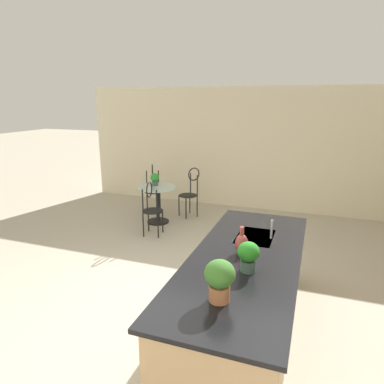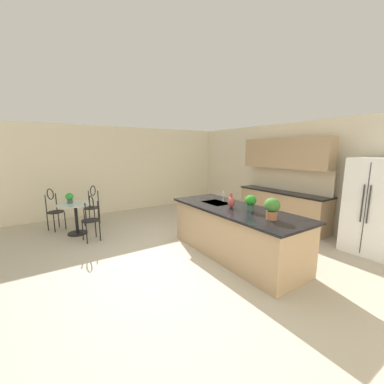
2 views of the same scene
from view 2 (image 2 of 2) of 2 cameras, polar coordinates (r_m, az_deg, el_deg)
ground_plane at (r=4.53m, az=-1.02°, el=-15.90°), size 40.00×40.00×0.00m
wall_back at (r=6.79m, az=26.21°, el=3.69°), size 9.00×0.12×2.70m
wall_left_window at (r=8.04m, az=-17.41°, el=5.09°), size 0.12×7.80×2.70m
kitchen_island at (r=4.61m, az=10.10°, el=-9.31°), size 2.80×1.06×0.92m
back_counter_run at (r=6.77m, az=20.77°, el=-3.32°), size 2.44×0.64×1.52m
upper_cabinet_run at (r=6.58m, az=21.39°, el=8.66°), size 2.40×0.36×0.76m
refrigerator at (r=5.69m, az=37.49°, el=-2.81°), size 0.84×0.75×1.84m
bistro_table at (r=6.28m, az=-26.06°, el=-5.14°), size 0.80×0.80×0.74m
chair_near_window at (r=6.85m, az=-30.28°, el=-3.20°), size 0.52×0.51×1.04m
chair_by_island at (r=6.90m, az=-22.86°, el=-2.52°), size 0.53×0.53×1.04m
chair_toward_desk at (r=5.61m, az=-23.10°, el=-5.32°), size 0.50×0.42×1.04m
sink_faucet at (r=4.98m, az=7.52°, el=-1.05°), size 0.02×0.02×0.22m
potted_plant_on_table at (r=6.28m, az=-27.35°, el=-1.17°), size 0.18×0.18×0.25m
potted_plant_counter_far at (r=3.86m, az=18.67°, el=-3.49°), size 0.24×0.24×0.34m
potted_plant_counter_near at (r=4.30m, az=13.88°, el=-2.33°), size 0.20×0.20×0.28m
vase_on_counter at (r=4.46m, az=9.39°, el=-2.40°), size 0.13×0.13×0.29m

